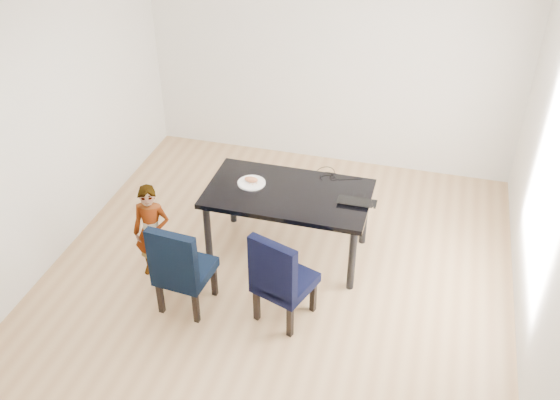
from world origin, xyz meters
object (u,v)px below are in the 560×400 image
(child, at_px, (152,232))
(laptop, at_px, (358,199))
(dining_table, at_px, (288,223))
(plate, at_px, (252,183))
(chair_right, at_px, (285,275))
(chair_left, at_px, (185,264))

(child, xyz_separation_m, laptop, (1.85, 0.68, 0.26))
(dining_table, distance_m, plate, 0.55)
(dining_table, relative_size, laptop, 4.30)
(chair_right, relative_size, laptop, 2.55)
(chair_right, height_order, plate, chair_right)
(dining_table, xyz_separation_m, chair_right, (0.21, -0.88, 0.10))
(dining_table, height_order, child, child)
(chair_left, relative_size, chair_right, 1.00)
(chair_left, distance_m, plate, 1.11)
(chair_left, height_order, chair_right, chair_right)
(laptop, bearing_deg, dining_table, 2.02)
(chair_left, bearing_deg, plate, 78.01)
(dining_table, relative_size, plate, 5.74)
(child, bearing_deg, laptop, 10.65)
(chair_left, xyz_separation_m, laptop, (1.38, 1.00, 0.29))
(child, distance_m, plate, 1.08)
(chair_left, distance_m, laptop, 1.73)
(chair_right, xyz_separation_m, laptop, (0.47, 0.91, 0.29))
(dining_table, distance_m, chair_right, 0.91)
(chair_right, distance_m, child, 1.40)
(child, xyz_separation_m, plate, (0.78, 0.70, 0.26))
(child, bearing_deg, chair_left, -44.27)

